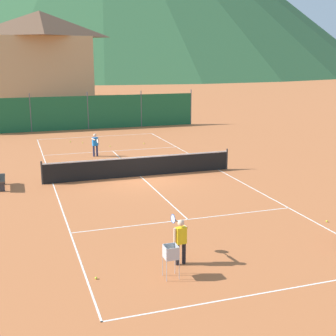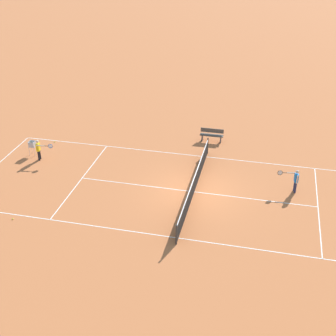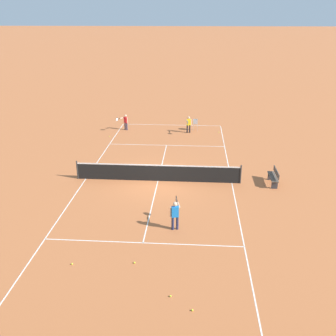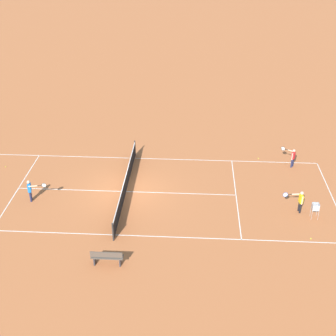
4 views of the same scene
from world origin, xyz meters
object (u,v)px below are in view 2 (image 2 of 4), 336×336
Objects in this scene: tennis_ball_by_net_left at (13,219)px; tennis_ball_mid_court at (55,142)px; tennis_net at (194,184)px; ball_hopper at (32,145)px; player_near_service at (39,148)px; player_far_service at (295,179)px; courtside_bench at (212,135)px.

tennis_ball_by_net_left is 8.53m from tennis_ball_mid_court.
ball_hopper is at bearing -100.95° from tennis_net.
tennis_ball_by_net_left is at bearing 14.09° from player_near_service.
tennis_net is 10.62m from tennis_ball_mid_court.
player_near_service is (-1.48, -9.68, 0.26)m from tennis_net.
player_far_service is 19.94× the size of tennis_ball_by_net_left.
player_far_service is (0.24, 14.86, 0.01)m from player_near_service.
tennis_ball_by_net_left is at bearing 11.47° from tennis_ball_mid_court.
ball_hopper is at bearing -67.35° from courtside_bench.
player_far_service reaches higher than tennis_ball_mid_court.
player_near_service is 0.87× the size of courtside_bench.
ball_hopper is (-0.77, -15.57, -0.11)m from player_far_service.
player_near_service reaches higher than tennis_ball_by_net_left.
tennis_ball_mid_court is 10.18m from courtside_bench.
player_near_service is 14.86m from player_far_service.
tennis_ball_by_net_left is 13.58m from courtside_bench.
player_far_service reaches higher than tennis_ball_by_net_left.
ball_hopper reaches higher than tennis_ball_by_net_left.
tennis_net is at bearing 68.61° from tennis_ball_mid_court.
player_near_service reaches higher than tennis_net.
tennis_net is at bearing -76.53° from player_far_service.
courtside_bench is (-6.34, -0.01, -0.05)m from tennis_net.
player_near_service is 0.90m from ball_hopper.
tennis_ball_by_net_left is at bearing -37.01° from courtside_bench.
courtside_bench reaches higher than tennis_ball_by_net_left.
tennis_ball_mid_court is 0.07× the size of ball_hopper.
player_far_service reaches higher than ball_hopper.
tennis_net reaches higher than ball_hopper.
courtside_bench is (-5.10, -5.19, -0.32)m from player_far_service.
tennis_net reaches higher than tennis_ball_by_net_left.
player_far_service is 0.88× the size of courtside_bench.
tennis_ball_by_net_left is at bearing -61.21° from tennis_net.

